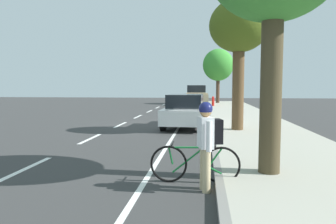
# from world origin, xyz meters

# --- Properties ---
(ground) EXTENTS (70.47, 70.47, 0.00)m
(ground) POSITION_xyz_m (0.00, 0.00, 0.00)
(ground) COLOR #363636
(sidewalk) EXTENTS (3.74, 44.04, 0.15)m
(sidewalk) POSITION_xyz_m (3.54, 0.00, 0.08)
(sidewalk) COLOR #A7A395
(sidewalk) RESTS_ON ground
(curb_edge) EXTENTS (0.16, 44.04, 0.15)m
(curb_edge) POSITION_xyz_m (1.59, 0.00, 0.08)
(curb_edge) COLOR gray
(curb_edge) RESTS_ON ground
(lane_stripe_centre) EXTENTS (0.14, 44.20, 0.01)m
(lane_stripe_centre) POSITION_xyz_m (-2.81, 0.08, 0.00)
(lane_stripe_centre) COLOR white
(lane_stripe_centre) RESTS_ON ground
(lane_stripe_bike_edge) EXTENTS (0.12, 44.04, 0.01)m
(lane_stripe_bike_edge) POSITION_xyz_m (0.12, 0.00, 0.00)
(lane_stripe_bike_edge) COLOR white
(lane_stripe_bike_edge) RESTS_ON ground
(parked_sedan_white_second) EXTENTS (1.97, 4.47, 1.52)m
(parked_sedan_white_second) POSITION_xyz_m (0.41, -0.42, 0.75)
(parked_sedan_white_second) COLOR white
(parked_sedan_white_second) RESTS_ON ground
(parked_pickup_tan_mid) EXTENTS (2.20, 5.38, 1.95)m
(parked_pickup_tan_mid) POSITION_xyz_m (0.51, 15.04, 0.90)
(parked_pickup_tan_mid) COLOR tan
(parked_pickup_tan_mid) RESTS_ON ground
(bicycle_at_curb) EXTENTS (1.78, 0.46, 0.80)m
(bicycle_at_curb) POSITION_xyz_m (1.13, -9.02, 0.39)
(bicycle_at_curb) COLOR black
(bicycle_at_curb) RESTS_ON ground
(cyclist_with_backpack) EXTENTS (0.47, 0.61, 1.64)m
(cyclist_with_backpack) POSITION_xyz_m (1.35, -9.47, 0.99)
(cyclist_with_backpack) COLOR #C6B284
(cyclist_with_backpack) RESTS_ON ground
(street_tree_mid_block) EXTENTS (2.36, 2.36, 5.19)m
(street_tree_mid_block) POSITION_xyz_m (2.62, -2.10, 4.15)
(street_tree_mid_block) COLOR brown
(street_tree_mid_block) RESTS_ON sidewalk
(street_tree_far_end) EXTENTS (3.11, 3.11, 5.49)m
(street_tree_far_end) POSITION_xyz_m (2.62, 18.30, 3.99)
(street_tree_far_end) COLOR #4A3327
(street_tree_far_end) RESTS_ON sidewalk
(fire_hydrant) EXTENTS (0.22, 0.22, 0.84)m
(fire_hydrant) POSITION_xyz_m (2.02, 13.14, 0.58)
(fire_hydrant) COLOR red
(fire_hydrant) RESTS_ON sidewalk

